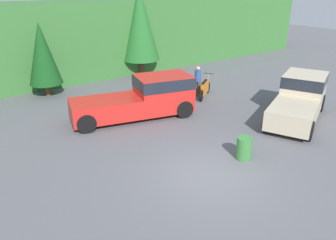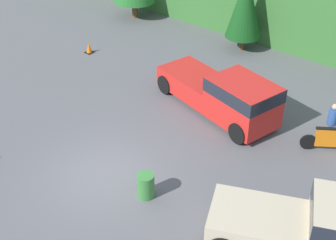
# 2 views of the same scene
# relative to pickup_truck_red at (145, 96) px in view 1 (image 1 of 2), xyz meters

# --- Properties ---
(ground_plane) EXTENTS (80.00, 80.00, 0.00)m
(ground_plane) POSITION_rel_pickup_truck_red_xyz_m (-1.05, -5.91, -1.04)
(ground_plane) COLOR #5B5B60
(hillside_backdrop) EXTENTS (44.00, 6.00, 4.94)m
(hillside_backdrop) POSITION_rel_pickup_truck_red_xyz_m (-1.05, 10.09, 1.44)
(hillside_backdrop) COLOR #387033
(hillside_backdrop) RESTS_ON ground_plane
(tree_mid_left) EXTENTS (1.85, 1.85, 4.21)m
(tree_mid_left) POSITION_rel_pickup_truck_red_xyz_m (-2.97, 5.99, 1.44)
(tree_mid_left) COLOR brown
(tree_mid_left) RESTS_ON ground_plane
(tree_mid_right) EXTENTS (2.63, 2.63, 5.97)m
(tree_mid_right) POSITION_rel_pickup_truck_red_xyz_m (4.02, 7.01, 2.47)
(tree_mid_right) COLOR brown
(tree_mid_right) RESTS_ON ground_plane
(pickup_truck_red) EXTENTS (6.13, 3.26, 1.98)m
(pickup_truck_red) POSITION_rel_pickup_truck_red_xyz_m (0.00, 0.00, 0.00)
(pickup_truck_red) COLOR red
(pickup_truck_red) RESTS_ON ground_plane
(pickup_truck_second) EXTENTS (5.39, 3.85, 1.98)m
(pickup_truck_second) POSITION_rel_pickup_truck_red_xyz_m (6.11, -4.42, -0.00)
(pickup_truck_second) COLOR beige
(pickup_truck_second) RESTS_ON ground_plane
(dirt_bike) EXTENTS (1.94, 1.41, 1.20)m
(dirt_bike) POSITION_rel_pickup_truck_red_xyz_m (4.41, 0.58, -0.54)
(dirt_bike) COLOR black
(dirt_bike) RESTS_ON ground_plane
(rider_person) EXTENTS (0.45, 0.45, 1.75)m
(rider_person) POSITION_rel_pickup_truck_red_xyz_m (4.15, 0.94, -0.08)
(rider_person) COLOR brown
(rider_person) RESTS_ON ground_plane
(steel_barrel) EXTENTS (0.58, 0.58, 0.88)m
(steel_barrel) POSITION_rel_pickup_truck_red_xyz_m (0.76, -5.76, -0.60)
(steel_barrel) COLOR #387A38
(steel_barrel) RESTS_ON ground_plane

